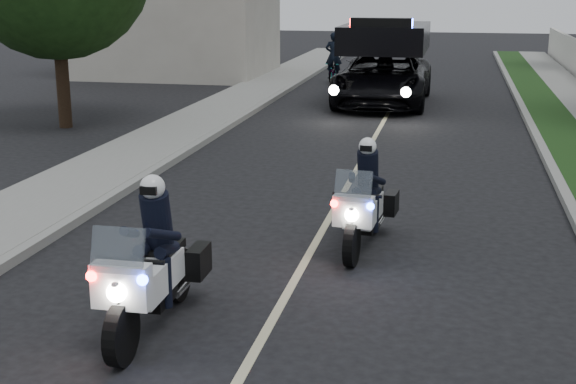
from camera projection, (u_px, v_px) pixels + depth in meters
The scene contains 11 objects.
curb_right at pixel (554, 173), 16.32m from camera, with size 0.20×60.00×0.15m, color gray.
curb_left at pixel (180, 155), 17.97m from camera, with size 0.20×60.00×0.15m, color gray.
sidewalk_left at pixel (135, 153), 18.19m from camera, with size 2.00×60.00×0.16m, color gray.
lane_marking at pixel (358, 167), 17.17m from camera, with size 0.12×50.00×0.01m, color #BFB78C.
police_moto_left at pixel (154, 328), 9.15m from camera, with size 0.75×2.14×1.82m, color white, non-canonical shape.
police_moto_right at pixel (363, 247), 11.94m from camera, with size 0.69×1.98×1.68m, color silver, non-canonical shape.
police_suv at pixel (382, 104), 26.07m from camera, with size 2.91×6.29×3.06m, color black.
bicycle at pixel (333, 83), 31.54m from camera, with size 0.55×1.57×0.82m, color black.
cyclist at pixel (333, 83), 31.54m from camera, with size 0.66×0.44×1.82m, color black.
tree_left_near at pixel (66, 127), 21.89m from camera, with size 5.19×5.19×8.65m, color #1C3E14, non-canonical shape.
tree_left_far at pixel (195, 76), 34.11m from camera, with size 6.90×6.90×11.51m, color black, non-canonical shape.
Camera 1 is at (1.99, -6.68, 3.89)m, focal length 48.92 mm.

